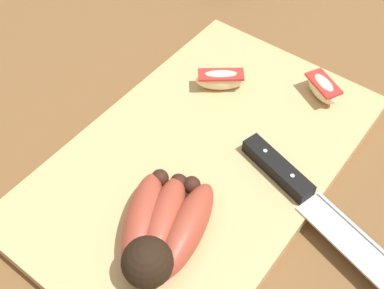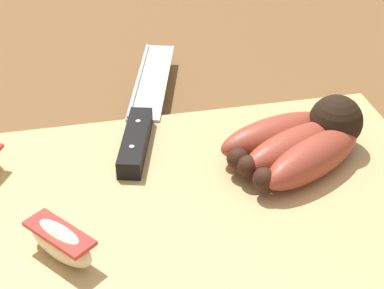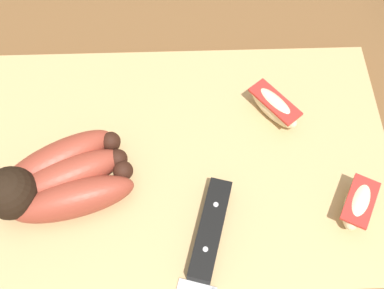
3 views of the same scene
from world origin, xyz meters
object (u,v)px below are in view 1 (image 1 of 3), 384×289
Objects in this scene: banana_bunch at (160,229)px; chefs_knife at (307,197)px; apple_wedge_near at (221,79)px; apple_wedge_middle at (322,88)px.

banana_bunch is 0.52× the size of chefs_knife.
chefs_knife is (-0.14, 0.10, -0.01)m from banana_bunch.
apple_wedge_near reaches higher than chefs_knife.
banana_bunch is 2.38× the size of apple_wedge_middle.
banana_bunch is 2.24× the size of apple_wedge_near.
banana_bunch is 0.30m from apple_wedge_middle.
apple_wedge_near is (-0.09, -0.18, 0.01)m from chefs_knife.
banana_bunch is 0.17m from chefs_knife.
banana_bunch reaches higher than apple_wedge_middle.
apple_wedge_near is at bearing -59.29° from apple_wedge_middle.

